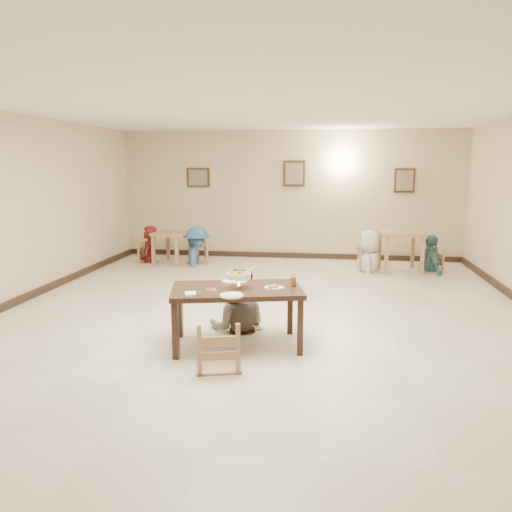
% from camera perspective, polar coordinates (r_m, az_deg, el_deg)
% --- Properties ---
extents(floor, '(10.00, 10.00, 0.00)m').
position_cam_1_polar(floor, '(7.20, 0.64, -7.38)').
color(floor, beige).
rests_on(floor, ground).
extents(ceiling, '(10.00, 10.00, 0.00)m').
position_cam_1_polar(ceiling, '(6.91, 0.70, 17.06)').
color(ceiling, white).
rests_on(ceiling, wall_back).
extents(wall_back, '(10.00, 0.00, 10.00)m').
position_cam_1_polar(wall_back, '(11.85, 3.87, 6.97)').
color(wall_back, beige).
rests_on(wall_back, floor).
extents(wall_front, '(10.00, 0.00, 10.00)m').
position_cam_1_polar(wall_front, '(2.13, -17.59, -9.11)').
color(wall_front, beige).
rests_on(wall_front, floor).
extents(baseboard_back, '(8.00, 0.06, 0.12)m').
position_cam_1_polar(baseboard_back, '(11.99, 3.78, 0.08)').
color(baseboard_back, black).
rests_on(baseboard_back, floor).
extents(baseboard_left, '(0.06, 10.00, 0.12)m').
position_cam_1_polar(baseboard_left, '(8.63, -26.60, -5.08)').
color(baseboard_left, black).
rests_on(baseboard_left, floor).
extents(picture_a, '(0.55, 0.04, 0.45)m').
position_cam_1_polar(picture_a, '(12.16, -6.64, 8.90)').
color(picture_a, '#342211').
rests_on(picture_a, wall_back).
extents(picture_b, '(0.50, 0.04, 0.60)m').
position_cam_1_polar(picture_b, '(11.78, 4.38, 9.38)').
color(picture_b, '#342211').
rests_on(picture_b, wall_back).
extents(picture_c, '(0.45, 0.04, 0.55)m').
position_cam_1_polar(picture_c, '(11.88, 16.61, 8.27)').
color(picture_c, '#342211').
rests_on(picture_c, wall_back).
extents(wall_sconce, '(0.16, 0.05, 0.22)m').
position_cam_1_polar(wall_sconce, '(11.76, 9.85, 10.72)').
color(wall_sconce, '#FFD88C').
rests_on(wall_sconce, wall_back).
extents(main_table, '(1.72, 1.21, 0.73)m').
position_cam_1_polar(main_table, '(6.07, -2.21, -4.39)').
color(main_table, '#342015').
rests_on(main_table, floor).
extents(chair_far, '(0.45, 0.45, 0.96)m').
position_cam_1_polar(chair_far, '(6.81, -1.57, -4.24)').
color(chair_far, tan).
rests_on(chair_far, floor).
extents(chair_near, '(0.49, 0.49, 1.04)m').
position_cam_1_polar(chair_near, '(5.47, -4.41, -7.47)').
color(chair_near, tan).
rests_on(chair_near, floor).
extents(main_diner, '(0.85, 0.69, 1.65)m').
position_cam_1_polar(main_diner, '(6.65, -2.11, -1.51)').
color(main_diner, gray).
rests_on(main_diner, floor).
extents(curry_warmer, '(0.32, 0.29, 0.26)m').
position_cam_1_polar(curry_warmer, '(5.99, -1.98, -2.28)').
color(curry_warmer, silver).
rests_on(curry_warmer, main_table).
extents(rice_plate_far, '(0.31, 0.31, 0.07)m').
position_cam_1_polar(rice_plate_far, '(6.32, -2.54, -2.90)').
color(rice_plate_far, white).
rests_on(rice_plate_far, main_table).
extents(rice_plate_near, '(0.27, 0.27, 0.06)m').
position_cam_1_polar(rice_plate_near, '(5.66, -2.81, -4.49)').
color(rice_plate_near, white).
rests_on(rice_plate_near, main_table).
extents(fried_plate, '(0.25, 0.25, 0.05)m').
position_cam_1_polar(fried_plate, '(6.00, 2.09, -3.59)').
color(fried_plate, white).
rests_on(fried_plate, main_table).
extents(chili_dish, '(0.10, 0.10, 0.02)m').
position_cam_1_polar(chili_dish, '(5.96, -5.20, -3.78)').
color(chili_dish, white).
rests_on(chili_dish, main_table).
extents(napkin_cutlery, '(0.19, 0.26, 0.03)m').
position_cam_1_polar(napkin_cutlery, '(5.74, -7.47, -4.34)').
color(napkin_cutlery, white).
rests_on(napkin_cutlery, main_table).
extents(drink_glass, '(0.07, 0.07, 0.15)m').
position_cam_1_polar(drink_glass, '(6.14, 4.27, -2.82)').
color(drink_glass, white).
rests_on(drink_glass, main_table).
extents(bg_table_left, '(0.87, 0.87, 0.72)m').
position_cam_1_polar(bg_table_left, '(11.31, -9.58, 2.02)').
color(bg_table_left, '#A67D50').
rests_on(bg_table_left, floor).
extents(bg_table_right, '(0.91, 0.91, 0.83)m').
position_cam_1_polar(bg_table_right, '(10.76, 16.22, 1.91)').
color(bg_table_right, '#A67D50').
rests_on(bg_table_right, floor).
extents(bg_chair_ll, '(0.41, 0.41, 0.87)m').
position_cam_1_polar(bg_chair_ll, '(11.53, -12.18, 1.32)').
color(bg_chair_ll, tan).
rests_on(bg_chair_ll, floor).
extents(bg_chair_lr, '(0.44, 0.44, 0.94)m').
position_cam_1_polar(bg_chair_lr, '(11.23, -6.76, 1.42)').
color(bg_chair_lr, tan).
rests_on(bg_chair_lr, floor).
extents(bg_chair_rl, '(0.45, 0.45, 0.95)m').
position_cam_1_polar(bg_chair_rl, '(10.69, 12.82, 0.84)').
color(bg_chair_rl, tan).
rests_on(bg_chair_rl, floor).
extents(bg_chair_rr, '(0.42, 0.42, 0.91)m').
position_cam_1_polar(bg_chair_rr, '(10.96, 19.39, 0.61)').
color(bg_chair_rr, tan).
rests_on(bg_chair_rr, floor).
extents(bg_diner_a, '(0.48, 0.66, 1.69)m').
position_cam_1_polar(bg_diner_a, '(11.47, -12.25, 3.36)').
color(bg_diner_a, '#541314').
rests_on(bg_diner_a, floor).
extents(bg_diner_b, '(0.87, 1.21, 1.69)m').
position_cam_1_polar(bg_diner_b, '(11.18, -6.80, 3.34)').
color(bg_diner_b, teal).
rests_on(bg_diner_b, floor).
extents(bg_diner_c, '(0.62, 0.89, 1.73)m').
position_cam_1_polar(bg_diner_c, '(10.64, 12.91, 2.91)').
color(bg_diner_c, silver).
rests_on(bg_diner_c, floor).
extents(bg_diner_d, '(0.59, 0.98, 1.57)m').
position_cam_1_polar(bg_diner_d, '(10.91, 19.49, 2.33)').
color(bg_diner_d, teal).
rests_on(bg_diner_d, floor).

